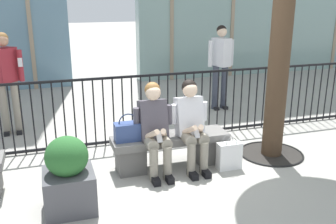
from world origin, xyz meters
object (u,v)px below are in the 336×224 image
(shopping_bag, at_px, (229,155))
(planter, at_px, (68,177))
(seated_person_with_phone, at_px, (155,126))
(seated_person_companion, at_px, (191,122))
(bystander_further_back, at_px, (6,76))
(stone_bench, at_px, (170,147))
(handbag_on_bench, at_px, (128,131))
(bystander_at_railing, at_px, (221,61))

(shopping_bag, height_order, planter, planter)
(seated_person_with_phone, relative_size, seated_person_companion, 1.00)
(bystander_further_back, height_order, planter, bystander_further_back)
(stone_bench, bearing_deg, shopping_bag, -24.86)
(seated_person_companion, distance_m, handbag_on_bench, 0.84)
(stone_bench, relative_size, planter, 1.88)
(seated_person_with_phone, height_order, seated_person_companion, same)
(seated_person_with_phone, xyz_separation_m, seated_person_companion, (0.51, 0.00, 0.00))
(shopping_bag, bearing_deg, bystander_further_back, 140.26)
(seated_person_with_phone, xyz_separation_m, bystander_at_railing, (2.10, 2.48, 0.35))
(seated_person_companion, distance_m, planter, 1.78)
(stone_bench, height_order, bystander_further_back, bystander_further_back)
(bystander_at_railing, bearing_deg, seated_person_with_phone, -130.35)
(stone_bench, relative_size, shopping_bag, 3.39)
(seated_person_companion, relative_size, bystander_further_back, 0.71)
(bystander_at_railing, relative_size, planter, 2.01)
(bystander_further_back, bearing_deg, shopping_bag, -39.74)
(seated_person_with_phone, distance_m, bystander_further_back, 2.93)
(planter, bearing_deg, stone_bench, 27.44)
(shopping_bag, distance_m, bystander_further_back, 3.85)
(shopping_bag, height_order, bystander_at_railing, bystander_at_railing)
(stone_bench, distance_m, handbag_on_bench, 0.65)
(seated_person_with_phone, xyz_separation_m, handbag_on_bench, (-0.33, 0.12, -0.07))
(handbag_on_bench, bearing_deg, shopping_bag, -14.07)
(bystander_at_railing, xyz_separation_m, planter, (-3.25, -3.08, -0.61))
(bystander_at_railing, distance_m, bystander_further_back, 4.02)
(stone_bench, height_order, planter, planter)
(bystander_further_back, xyz_separation_m, planter, (0.76, -2.79, -0.61))
(seated_person_with_phone, xyz_separation_m, shopping_bag, (0.98, -0.21, -0.46))
(shopping_bag, xyz_separation_m, bystander_at_railing, (1.12, 2.69, 0.81))
(seated_person_with_phone, height_order, bystander_at_railing, bystander_at_railing)
(seated_person_with_phone, relative_size, bystander_further_back, 0.71)
(shopping_bag, relative_size, bystander_at_railing, 0.28)
(planter, bearing_deg, seated_person_with_phone, 27.54)
(stone_bench, height_order, bystander_at_railing, bystander_at_railing)
(bystander_at_railing, bearing_deg, shopping_bag, -112.65)
(planter, bearing_deg, bystander_at_railing, 43.40)
(stone_bench, distance_m, planter, 1.58)
(seated_person_companion, bearing_deg, shopping_bag, -23.71)
(bystander_at_railing, bearing_deg, stone_bench, -128.25)
(seated_person_companion, bearing_deg, planter, -160.09)
(seated_person_companion, bearing_deg, bystander_at_railing, 57.17)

